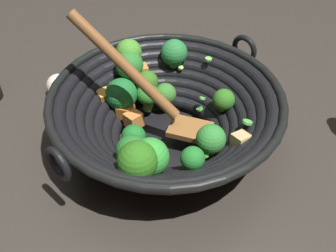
% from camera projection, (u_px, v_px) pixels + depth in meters
% --- Properties ---
extents(ground_plane, '(4.00, 4.00, 0.00)m').
position_uv_depth(ground_plane, '(166.00, 143.00, 0.73)').
color(ground_plane, '#332D28').
extents(wok, '(0.38, 0.38, 0.23)m').
position_uv_depth(wok, '(165.00, 113.00, 0.68)').
color(wok, black).
rests_on(wok, ground).
extents(garlic_bulb, '(0.05, 0.05, 0.05)m').
position_uv_depth(garlic_bulb, '(59.00, 86.00, 0.81)').
color(garlic_bulb, silver).
rests_on(garlic_bulb, ground).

